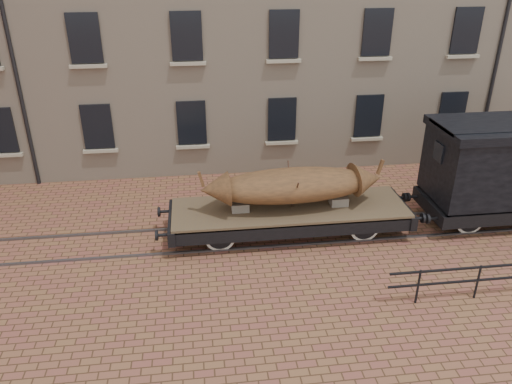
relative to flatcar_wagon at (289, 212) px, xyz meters
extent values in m
plane|color=brown|center=(-0.40, 0.00, -0.77)|extent=(90.00, 90.00, 0.00)
cube|color=#ABA288|center=(-9.90, 4.90, 0.48)|extent=(1.30, 0.18, 0.12)
cube|color=black|center=(-6.40, 4.96, 1.43)|extent=(1.10, 0.12, 1.70)
cube|color=#ABA288|center=(-6.40, 4.90, 0.48)|extent=(1.30, 0.18, 0.12)
cube|color=black|center=(-2.90, 4.96, 1.43)|extent=(1.10, 0.12, 1.70)
cube|color=#ABA288|center=(-2.90, 4.90, 0.48)|extent=(1.30, 0.18, 0.12)
cube|color=black|center=(0.60, 4.96, 1.43)|extent=(1.10, 0.12, 1.70)
cube|color=#ABA288|center=(0.60, 4.90, 0.48)|extent=(1.30, 0.18, 0.12)
cube|color=black|center=(4.10, 4.96, 1.43)|extent=(1.10, 0.12, 1.70)
cube|color=#ABA288|center=(4.10, 4.90, 0.48)|extent=(1.30, 0.18, 0.12)
cube|color=black|center=(7.60, 4.96, 1.43)|extent=(1.10, 0.12, 1.70)
cube|color=#ABA288|center=(7.60, 4.90, 0.48)|extent=(1.30, 0.18, 0.12)
cube|color=black|center=(-6.40, 4.96, 4.63)|extent=(1.10, 0.12, 1.70)
cube|color=#ABA288|center=(-6.40, 4.90, 3.68)|extent=(1.30, 0.18, 0.12)
cube|color=black|center=(-2.90, 4.96, 4.63)|extent=(1.10, 0.12, 1.70)
cube|color=#ABA288|center=(-2.90, 4.90, 3.68)|extent=(1.30, 0.18, 0.12)
cube|color=black|center=(0.60, 4.96, 4.63)|extent=(1.10, 0.12, 1.70)
cube|color=#ABA288|center=(0.60, 4.90, 3.68)|extent=(1.30, 0.18, 0.12)
cube|color=black|center=(4.10, 4.96, 4.63)|extent=(1.10, 0.12, 1.70)
cube|color=#ABA288|center=(4.10, 4.90, 3.68)|extent=(1.30, 0.18, 0.12)
cube|color=black|center=(7.60, 4.96, 4.63)|extent=(1.10, 0.12, 1.70)
cube|color=#ABA288|center=(7.60, 4.90, 3.68)|extent=(1.30, 0.18, 0.12)
cube|color=#59595E|center=(-0.40, -0.72, -0.74)|extent=(30.00, 0.08, 0.06)
cube|color=#59595E|center=(-0.40, 0.72, -0.74)|extent=(30.00, 0.08, 0.06)
cylinder|color=black|center=(2.60, -3.80, -0.27)|extent=(0.06, 0.06, 1.00)
cylinder|color=black|center=(4.20, -3.80, -0.27)|extent=(0.06, 0.06, 1.00)
cube|color=#4B3D30|center=(0.00, 0.00, 0.14)|extent=(7.26, 2.13, 0.12)
cube|color=black|center=(0.00, -0.99, -0.09)|extent=(7.26, 0.15, 0.44)
cube|color=black|center=(0.00, 0.99, -0.09)|extent=(7.26, 0.15, 0.44)
cube|color=black|center=(-3.63, 0.00, -0.09)|extent=(0.21, 2.23, 0.44)
cylinder|color=black|center=(-3.90, -0.73, -0.09)|extent=(0.34, 0.10, 0.10)
cylinder|color=black|center=(-4.07, -0.73, -0.09)|extent=(0.08, 0.31, 0.31)
cylinder|color=black|center=(-3.90, 0.73, -0.09)|extent=(0.34, 0.10, 0.10)
cylinder|color=black|center=(-4.07, 0.73, -0.09)|extent=(0.08, 0.31, 0.31)
cube|color=black|center=(3.63, 0.00, -0.09)|extent=(0.21, 2.23, 0.44)
cylinder|color=black|center=(3.90, -0.73, -0.09)|extent=(0.34, 0.10, 0.10)
cylinder|color=black|center=(4.07, -0.73, -0.09)|extent=(0.08, 0.31, 0.31)
cylinder|color=black|center=(3.90, 0.73, -0.09)|extent=(0.34, 0.10, 0.10)
cylinder|color=black|center=(4.07, 0.73, -0.09)|extent=(0.08, 0.31, 0.31)
cylinder|color=black|center=(-2.23, 0.00, -0.31)|extent=(0.10, 1.84, 0.10)
cylinder|color=silver|center=(-2.23, -0.72, -0.31)|extent=(0.93, 0.07, 0.93)
cylinder|color=black|center=(-2.23, -0.72, -0.31)|extent=(0.76, 0.10, 0.76)
cube|color=black|center=(-2.23, -0.84, -0.08)|extent=(0.87, 0.08, 0.10)
cylinder|color=silver|center=(-2.23, 0.72, -0.31)|extent=(0.93, 0.07, 0.93)
cylinder|color=black|center=(-2.23, 0.72, -0.31)|extent=(0.76, 0.10, 0.76)
cube|color=black|center=(-2.23, 0.84, -0.08)|extent=(0.87, 0.08, 0.10)
cylinder|color=black|center=(2.23, 0.00, -0.31)|extent=(0.10, 1.84, 0.10)
cylinder|color=silver|center=(2.23, -0.72, -0.31)|extent=(0.93, 0.07, 0.93)
cylinder|color=black|center=(2.23, -0.72, -0.31)|extent=(0.76, 0.10, 0.76)
cube|color=black|center=(2.23, -0.84, -0.08)|extent=(0.87, 0.08, 0.10)
cylinder|color=silver|center=(2.23, 0.72, -0.31)|extent=(0.93, 0.07, 0.93)
cylinder|color=black|center=(2.23, 0.72, -0.31)|extent=(0.76, 0.10, 0.76)
cube|color=black|center=(2.23, 0.84, -0.08)|extent=(0.87, 0.08, 0.10)
cube|color=black|center=(0.00, 0.00, -0.24)|extent=(3.87, 0.06, 0.06)
cube|color=gray|center=(-1.55, 0.00, 0.33)|extent=(0.53, 0.48, 0.27)
cube|color=gray|center=(1.55, 0.00, 0.33)|extent=(0.53, 0.48, 0.27)
ellipsoid|color=brown|center=(0.07, 0.00, 0.93)|extent=(5.06, 1.73, 1.00)
cone|color=brown|center=(-2.30, -0.09, 0.98)|extent=(0.90, 0.98, 0.95)
cube|color=brown|center=(-2.69, -0.10, 1.35)|extent=(0.20, 0.11, 0.48)
cone|color=brown|center=(2.44, 0.09, 0.98)|extent=(0.90, 0.98, 0.95)
cube|color=brown|center=(2.83, 0.10, 1.35)|extent=(0.20, 0.11, 0.48)
cylinder|color=#4C3326|center=(0.07, -0.41, 0.80)|extent=(0.04, 0.86, 1.24)
cylinder|color=#4C3326|center=(0.07, 0.41, 0.80)|extent=(0.04, 0.86, 1.24)
cube|color=black|center=(7.48, 1.04, -0.11)|extent=(5.70, 0.15, 0.43)
cube|color=black|center=(4.63, 0.00, -0.11)|extent=(0.21, 2.28, 0.43)
cylinder|color=black|center=(4.20, -0.76, -0.11)|extent=(0.08, 0.30, 0.30)
cylinder|color=black|center=(4.20, 0.76, -0.11)|extent=(0.08, 0.30, 0.30)
cylinder|color=black|center=(5.68, 0.00, -0.32)|extent=(0.09, 1.80, 0.09)
cylinder|color=silver|center=(5.68, -0.72, -0.32)|extent=(0.91, 0.07, 0.91)
cylinder|color=black|center=(5.68, -0.72, -0.32)|extent=(0.75, 0.09, 0.75)
cylinder|color=silver|center=(5.68, 0.72, -0.32)|extent=(0.91, 0.07, 0.91)
cylinder|color=black|center=(5.68, 0.72, -0.32)|extent=(0.75, 0.09, 0.75)
cube|color=black|center=(4.61, 0.00, 1.79)|extent=(0.08, 0.57, 0.57)
camera|label=1|loc=(-2.77, -13.46, 7.43)|focal=35.00mm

